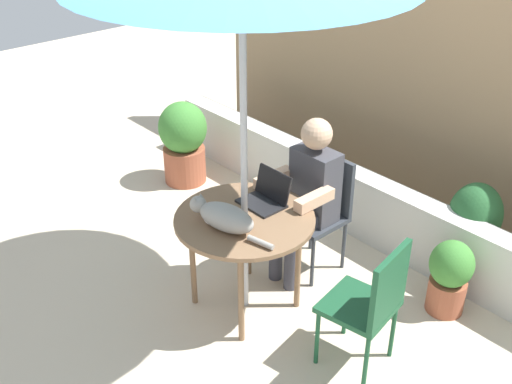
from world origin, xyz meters
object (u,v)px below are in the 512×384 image
chair_occupied (322,204)px  chair_empty (372,300)px  patio_table (245,226)px  potted_plant_near_fence (450,275)px  laptop (267,194)px  cat (223,217)px  person_seated (308,191)px  potted_plant_corner (183,141)px  potted_plant_by_chair (474,223)px

chair_occupied → chair_empty: bearing=-31.6°
patio_table → potted_plant_near_fence: size_ratio=1.66×
laptop → potted_plant_near_fence: 1.36m
chair_occupied → cat: size_ratio=1.38×
patio_table → person_seated: (0.00, 0.59, 0.04)m
person_seated → potted_plant_corner: size_ratio=1.55×
patio_table → chair_empty: 0.97m
cat → potted_plant_by_chair: (0.79, 1.72, -0.41)m
laptop → potted_plant_corner: laptop is taller
person_seated → potted_plant_by_chair: bearing=49.6°
patio_table → potted_plant_by_chair: (0.80, 1.54, -0.26)m
person_seated → laptop: size_ratio=4.10×
chair_occupied → laptop: bearing=-94.8°
person_seated → cat: bearing=-89.4°
patio_table → chair_occupied: 0.76m
potted_plant_near_fence → potted_plant_corner: potted_plant_corner is taller
chair_occupied → laptop: laptop is taller
potted_plant_by_chair → patio_table: bearing=-117.6°
chair_empty → potted_plant_by_chair: (-0.14, 1.37, -0.12)m
laptop → cat: laptop is taller
patio_table → laptop: (-0.04, 0.24, 0.13)m
patio_table → laptop: bearing=100.0°
laptop → potted_plant_by_chair: (0.85, 1.30, -0.39)m
laptop → patio_table: bearing=-80.0°
patio_table → chair_empty: size_ratio=1.04×
potted_plant_corner → potted_plant_near_fence: bearing=4.9°
cat → person_seated: bearing=90.6°
laptop → person_seated: bearing=83.1°
chair_occupied → potted_plant_by_chair: size_ratio=1.23×
person_seated → potted_plant_near_fence: bearing=22.7°
chair_empty → potted_plant_near_fence: chair_empty is taller
potted_plant_near_fence → potted_plant_by_chair: (-0.17, 0.54, 0.11)m
patio_table → cat: (0.01, -0.18, 0.15)m
person_seated → laptop: person_seated is taller
chair_occupied → chair_empty: 1.11m
person_seated → potted_plant_near_fence: person_seated is taller
chair_empty → cat: cat is taller
patio_table → potted_plant_near_fence: 1.44m
person_seated → cat: 0.79m
chair_empty → cat: size_ratio=1.38×
chair_occupied → cat: 0.98m
chair_occupied → potted_plant_near_fence: chair_occupied is taller
potted_plant_near_fence → potted_plant_by_chair: potted_plant_by_chair is taller
potted_plant_near_fence → person_seated: bearing=-157.3°
person_seated → cat: (0.01, -0.78, 0.12)m
cat → potted_plant_near_fence: cat is taller
chair_empty → potted_plant_near_fence: size_ratio=1.60×
chair_empty → potted_plant_by_chair: bearing=95.9°
chair_empty → potted_plant_corner: (-2.71, 0.60, -0.11)m
laptop → potted_plant_near_fence: (1.01, 0.76, -0.49)m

